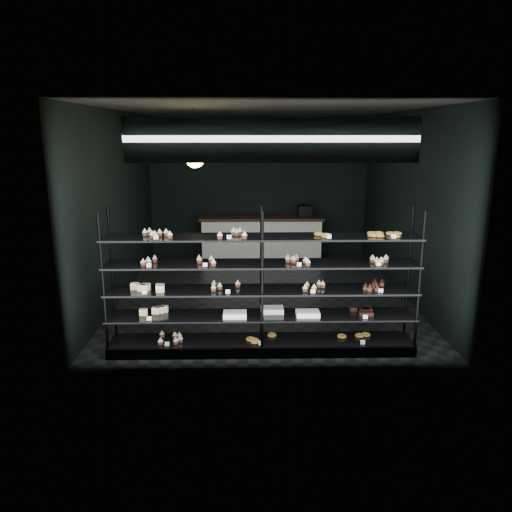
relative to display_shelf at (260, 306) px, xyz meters
name	(u,v)px	position (x,y,z in m)	size (l,w,h in m)	color
room	(263,205)	(0.12, 2.45, 0.97)	(5.01, 6.01, 3.20)	black
display_shelf	(260,306)	(0.00, 0.00, 0.00)	(4.00, 0.50, 1.91)	black
signage	(272,140)	(0.12, -0.48, 2.12)	(3.30, 0.05, 0.50)	#0C193F
pendant_lamp	(195,158)	(-0.95, 1.59, 1.82)	(0.29, 0.29, 0.88)	black
service_counter	(262,237)	(0.19, 4.95, -0.13)	(2.76, 0.65, 1.23)	silver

